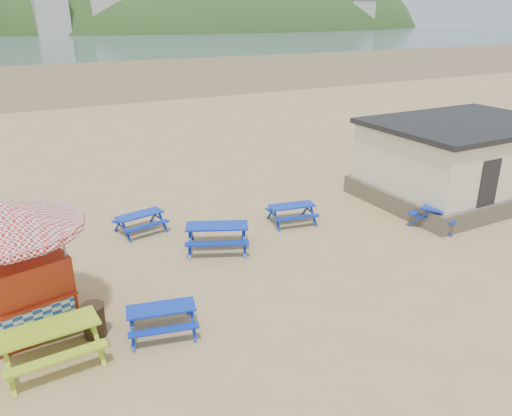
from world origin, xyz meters
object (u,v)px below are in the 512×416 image
picnic_table_blue_b (217,237)px  litter_bin (94,320)px  amenity_block (461,160)px  picnic_table_yellow (51,344)px  picnic_table_blue_a (140,223)px  ice_cream_kiosk (9,250)px

picnic_table_blue_b → litter_bin: (-4.45, -2.88, 0.00)m
amenity_block → litter_bin: bearing=-169.9°
picnic_table_yellow → amenity_block: size_ratio=0.29×
picnic_table_blue_b → picnic_table_yellow: 6.42m
picnic_table_blue_a → amenity_block: bearing=-22.5°
picnic_table_blue_a → amenity_block: size_ratio=0.24×
picnic_table_blue_a → picnic_table_yellow: picnic_table_yellow is taller
picnic_table_blue_a → picnic_table_blue_b: size_ratio=0.73×
picnic_table_blue_a → ice_cream_kiosk: 6.06m
ice_cream_kiosk → amenity_block: ice_cream_kiosk is taller
picnic_table_blue_a → picnic_table_blue_b: bearing=-64.8°
picnic_table_blue_b → ice_cream_kiosk: ice_cream_kiosk is taller
picnic_table_yellow → amenity_block: (16.19, 3.21, 1.14)m
litter_bin → ice_cream_kiosk: bearing=138.9°
picnic_table_blue_b → picnic_table_yellow: size_ratio=1.14×
picnic_table_yellow → picnic_table_blue_a: bearing=54.7°
picnic_table_yellow → litter_bin: (1.01, 0.50, -0.02)m
ice_cream_kiosk → picnic_table_yellow: bearing=-87.6°
picnic_table_blue_b → ice_cream_kiosk: (-5.92, -1.60, 1.62)m
picnic_table_blue_a → litter_bin: litter_bin is taller
ice_cream_kiosk → amenity_block: 16.72m
picnic_table_blue_a → litter_bin: size_ratio=2.19×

